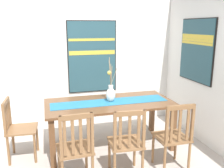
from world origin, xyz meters
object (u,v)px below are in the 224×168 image
at_px(painting_on_side_wall, 197,50).
at_px(chair_3, 18,128).
at_px(chair_0, 127,142).
at_px(painting_on_back_wall, 92,57).
at_px(dining_table, 110,108).
at_px(centerpiece_vase, 111,92).
at_px(chair_2, 75,148).
at_px(chair_1, 174,136).

bearing_deg(painting_on_side_wall, chair_3, -178.97).
relative_size(chair_0, painting_on_back_wall, 0.70).
height_order(dining_table, centerpiece_vase, centerpiece_vase).
bearing_deg(chair_3, chair_2, -50.07).
distance_m(centerpiece_vase, painting_on_back_wall, 1.12).
bearing_deg(chair_1, chair_2, 179.25).
xyz_separation_m(chair_1, chair_3, (-2.04, 0.89, -0.01)).
xyz_separation_m(centerpiece_vase, chair_3, (-1.42, -0.02, -0.43)).
bearing_deg(chair_0, centerpiece_vase, 87.67).
height_order(painting_on_back_wall, painting_on_side_wall, painting_on_side_wall).
bearing_deg(painting_on_side_wall, chair_0, -149.16).
xyz_separation_m(dining_table, chair_0, (-0.01, -0.87, -0.17)).
height_order(centerpiece_vase, painting_on_side_wall, painting_on_side_wall).
bearing_deg(dining_table, chair_2, -127.41).
bearing_deg(dining_table, chair_1, -53.64).
bearing_deg(dining_table, painting_on_side_wall, 2.23).
bearing_deg(chair_3, chair_0, -32.52).
relative_size(chair_1, painting_on_side_wall, 0.92).
distance_m(dining_table, chair_2, 1.10).
bearing_deg(painting_on_back_wall, chair_1, -69.83).
distance_m(chair_0, chair_3, 1.64).
relative_size(chair_0, chair_2, 0.98).
distance_m(centerpiece_vase, chair_3, 1.48).
distance_m(chair_0, painting_on_side_wall, 2.09).
relative_size(chair_2, painting_on_back_wall, 0.72).
distance_m(chair_3, painting_on_back_wall, 1.90).
relative_size(centerpiece_vase, painting_on_back_wall, 0.51).
xyz_separation_m(centerpiece_vase, painting_on_back_wall, (-0.09, 1.03, 0.44)).
bearing_deg(painting_on_back_wall, painting_on_side_wall, -31.77).
relative_size(dining_table, chair_2, 2.04).
bearing_deg(chair_2, painting_on_side_wall, 22.72).
relative_size(chair_2, chair_3, 1.07).
relative_size(chair_0, chair_1, 0.98).
relative_size(chair_2, painting_on_side_wall, 0.92).
relative_size(centerpiece_vase, chair_0, 0.73).
bearing_deg(chair_2, chair_0, -0.59).
bearing_deg(painting_on_back_wall, centerpiece_vase, -85.17).
xyz_separation_m(chair_0, chair_2, (-0.65, 0.01, 0.01)).
bearing_deg(dining_table, painting_on_back_wall, 93.42).
bearing_deg(dining_table, chair_3, 179.70).
distance_m(dining_table, painting_on_back_wall, 1.27).
height_order(chair_0, chair_3, chair_0).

